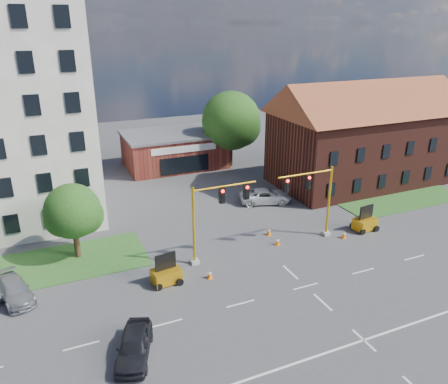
% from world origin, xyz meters
% --- Properties ---
extents(ground, '(120.00, 120.00, 0.00)m').
position_xyz_m(ground, '(0.00, 0.00, 0.00)').
color(ground, '#454447').
rests_on(ground, ground).
extents(grass_verge_ne, '(14.00, 4.00, 0.08)m').
position_xyz_m(grass_verge_ne, '(18.00, 9.00, 0.04)').
color(grass_verge_ne, '#28521E').
rests_on(grass_verge_ne, ground).
extents(lane_markings, '(60.00, 36.00, 0.01)m').
position_xyz_m(lane_markings, '(0.00, -3.00, 0.01)').
color(lane_markings, white).
rests_on(lane_markings, ground).
extents(brick_shop, '(12.40, 8.40, 4.30)m').
position_xyz_m(brick_shop, '(0.00, 29.98, 2.16)').
color(brick_shop, maroon).
rests_on(brick_shop, ground).
extents(townhouse_row, '(21.00, 11.00, 11.50)m').
position_xyz_m(townhouse_row, '(18.00, 16.00, 5.93)').
color(townhouse_row, '#451C14').
rests_on(townhouse_row, ground).
extents(tree_large, '(7.62, 7.26, 9.46)m').
position_xyz_m(tree_large, '(6.87, 27.08, 5.58)').
color(tree_large, '#3D2B16').
rests_on(tree_large, ground).
extents(tree_nw_front, '(4.39, 4.19, 6.02)m').
position_xyz_m(tree_nw_front, '(-13.79, 10.58, 3.76)').
color(tree_nw_front, '#3D2B16').
rests_on(tree_nw_front, ground).
extents(signal_mast_west, '(5.30, 0.60, 6.20)m').
position_xyz_m(signal_mast_west, '(-4.36, 6.00, 3.92)').
color(signal_mast_west, '#999993').
rests_on(signal_mast_west, ground).
extents(signal_mast_east, '(5.30, 0.60, 6.20)m').
position_xyz_m(signal_mast_east, '(4.36, 6.00, 3.92)').
color(signal_mast_east, '#999993').
rests_on(signal_mast_east, ground).
extents(trailer_west, '(2.10, 1.54, 2.22)m').
position_xyz_m(trailer_west, '(-8.73, 4.28, 0.69)').
color(trailer_west, orange).
rests_on(trailer_west, ground).
extents(trailer_east, '(2.09, 1.53, 2.21)m').
position_xyz_m(trailer_east, '(9.69, 5.46, 0.69)').
color(trailer_east, orange).
rests_on(trailer_east, ground).
extents(cone_a, '(0.40, 0.40, 0.70)m').
position_xyz_m(cone_a, '(-5.74, 3.61, 0.34)').
color(cone_a, orange).
rests_on(cone_a, ground).
extents(cone_b, '(0.40, 0.40, 0.70)m').
position_xyz_m(cone_b, '(1.47, 7.94, 0.34)').
color(cone_b, orange).
rests_on(cone_b, ground).
extents(cone_c, '(0.40, 0.40, 0.70)m').
position_xyz_m(cone_c, '(1.26, 6.07, 0.34)').
color(cone_c, orange).
rests_on(cone_c, ground).
extents(cone_d, '(0.40, 0.40, 0.70)m').
position_xyz_m(cone_d, '(7.03, 4.91, 0.34)').
color(cone_d, orange).
rests_on(cone_d, ground).
extents(pickup_white, '(5.69, 3.83, 1.45)m').
position_xyz_m(pickup_white, '(4.69, 14.47, 0.72)').
color(pickup_white, white).
rests_on(pickup_white, ground).
extents(sedan_dark, '(3.11, 4.57, 1.44)m').
position_xyz_m(sedan_dark, '(-12.38, -2.04, 0.72)').
color(sedan_dark, black).
rests_on(sedan_dark, ground).
extents(sedan_silver_rear, '(2.95, 4.73, 1.28)m').
position_xyz_m(sedan_silver_rear, '(-18.46, 6.49, 0.64)').
color(sedan_silver_rear, '#939699').
rests_on(sedan_silver_rear, ground).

